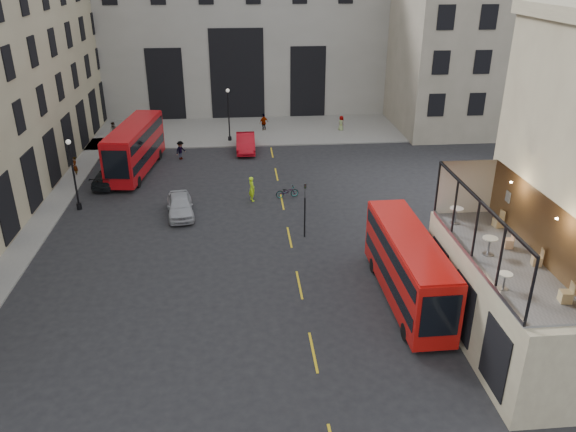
{
  "coord_description": "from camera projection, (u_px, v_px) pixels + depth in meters",
  "views": [
    {
      "loc": [
        -5.11,
        -21.05,
        16.78
      ],
      "look_at": [
        -2.38,
        8.88,
        3.0
      ],
      "focal_mm": 35.0,
      "sensor_mm": 36.0,
      "label": 1
    }
  ],
  "objects": [
    {
      "name": "pedestrian_b",
      "position": [
        181.0,
        150.0,
        51.32
      ],
      "size": [
        1.2,
        1.27,
        1.73
      ],
      "primitive_type": "imported",
      "rotation": [
        0.0,
        0.0,
        0.9
      ],
      "color": "gray",
      "rests_on": "ground"
    },
    {
      "name": "street_lamp_a",
      "position": [
        75.0,
        179.0,
        40.36
      ],
      "size": [
        0.36,
        0.36,
        5.33
      ],
      "color": "black",
      "rests_on": "ground"
    },
    {
      "name": "pedestrian_a",
      "position": [
        114.0,
        131.0,
        57.1
      ],
      "size": [
        1.04,
        0.95,
        1.74
      ],
      "primitive_type": "imported",
      "rotation": [
        0.0,
        0.0,
        -0.42
      ],
      "color": "gray",
      "rests_on": "ground"
    },
    {
      "name": "cafe_chair_a",
      "position": [
        566.0,
        296.0,
        21.8
      ],
      "size": [
        0.49,
        0.49,
        0.87
      ],
      "color": "tan",
      "rests_on": "cafe_floor"
    },
    {
      "name": "cyclist",
      "position": [
        252.0,
        189.0,
        42.45
      ],
      "size": [
        0.67,
        0.81,
        1.92
      ],
      "primitive_type": "imported",
      "rotation": [
        0.0,
        0.0,
        1.91
      ],
      "color": "#BFFA1A",
      "rests_on": "ground"
    },
    {
      "name": "pedestrian_d",
      "position": [
        341.0,
        123.0,
        59.88
      ],
      "size": [
        0.86,
        0.95,
        1.63
      ],
      "primitive_type": "imported",
      "rotation": [
        0.0,
        0.0,
        2.11
      ],
      "color": "gray",
      "rests_on": "ground"
    },
    {
      "name": "pedestrian_c",
      "position": [
        264.0,
        123.0,
        59.75
      ],
      "size": [
        1.17,
        0.97,
        1.87
      ],
      "primitive_type": "imported",
      "rotation": [
        0.0,
        0.0,
        3.7
      ],
      "color": "gray",
      "rests_on": "ground"
    },
    {
      "name": "cafe_floor",
      "position": [
        503.0,
        259.0,
        25.11
      ],
      "size": [
        3.0,
        10.0,
        0.1
      ],
      "primitive_type": "cube",
      "color": "slate",
      "rests_on": "host_frontage"
    },
    {
      "name": "bicycle",
      "position": [
        287.0,
        192.0,
        43.23
      ],
      "size": [
        1.86,
        0.93,
        0.94
      ],
      "primitive_type": "imported",
      "rotation": [
        0.0,
        0.0,
        1.75
      ],
      "color": "gray",
      "rests_on": "ground"
    },
    {
      "name": "traffic_light_far",
      "position": [
        126.0,
        138.0,
        49.56
      ],
      "size": [
        0.16,
        0.2,
        3.8
      ],
      "color": "black",
      "rests_on": "ground"
    },
    {
      "name": "bus_near",
      "position": [
        408.0,
        265.0,
        29.44
      ],
      "size": [
        2.34,
        9.71,
        3.87
      ],
      "color": "#A50E0B",
      "rests_on": "ground"
    },
    {
      "name": "host_frontage",
      "position": [
        495.0,
        303.0,
        26.06
      ],
      "size": [
        3.0,
        11.0,
        4.5
      ],
      "primitive_type": "cube",
      "color": "#B8AE8A",
      "rests_on": "ground"
    },
    {
      "name": "cafe_chair_c",
      "position": [
        508.0,
        243.0,
        25.93
      ],
      "size": [
        0.44,
        0.44,
        0.8
      ],
      "color": "#DBA97E",
      "rests_on": "cafe_floor"
    },
    {
      "name": "pedestrian_e",
      "position": [
        75.0,
        166.0,
        47.44
      ],
      "size": [
        0.58,
        0.7,
        1.65
      ],
      "primitive_type": "imported",
      "rotation": [
        0.0,
        0.0,
        5.07
      ],
      "color": "gray",
      "rests_on": "ground"
    },
    {
      "name": "street_lamp_b",
      "position": [
        229.0,
        118.0,
        55.75
      ],
      "size": [
        0.36,
        0.36,
        5.33
      ],
      "color": "black",
      "rests_on": "ground"
    },
    {
      "name": "cafe_table_near",
      "position": [
        505.0,
        279.0,
        22.58
      ],
      "size": [
        0.57,
        0.57,
        0.71
      ],
      "color": "white",
      "rests_on": "cafe_floor"
    },
    {
      "name": "car_a",
      "position": [
        180.0,
        205.0,
        40.09
      ],
      "size": [
        2.38,
        4.68,
        1.53
      ],
      "primitive_type": "imported",
      "rotation": [
        0.0,
        0.0,
        0.13
      ],
      "color": "#A0A2A8",
      "rests_on": "ground"
    },
    {
      "name": "cafe_chair_d",
      "position": [
        498.0,
        222.0,
        27.96
      ],
      "size": [
        0.48,
        0.48,
        0.86
      ],
      "color": "tan",
      "rests_on": "cafe_floor"
    },
    {
      "name": "bus_far",
      "position": [
        135.0,
        146.0,
        47.68
      ],
      "size": [
        3.66,
        10.65,
        4.16
      ],
      "color": "#AA0B10",
      "rests_on": "ground"
    },
    {
      "name": "car_c",
      "position": [
        109.0,
        177.0,
        45.6
      ],
      "size": [
        2.42,
        4.84,
        1.35
      ],
      "primitive_type": "imported",
      "rotation": [
        0.0,
        0.0,
        3.02
      ],
      "color": "black",
      "rests_on": "ground"
    },
    {
      "name": "building_right",
      "position": [
        470.0,
        25.0,
        59.97
      ],
      "size": [
        16.6,
        18.6,
        20.0
      ],
      "color": "#A69986",
      "rests_on": "ground"
    },
    {
      "name": "pavement_far",
      "position": [
        230.0,
        130.0,
        60.34
      ],
      "size": [
        40.0,
        12.0,
        0.12
      ],
      "primitive_type": "cube",
      "color": "slate",
      "rests_on": "ground"
    },
    {
      "name": "ground",
      "position": [
        355.0,
        350.0,
        26.46
      ],
      "size": [
        140.0,
        140.0,
        0.0
      ],
      "primitive_type": "plane",
      "color": "black",
      "rests_on": "ground"
    },
    {
      "name": "cafe_table_far",
      "position": [
        456.0,
        213.0,
        28.2
      ],
      "size": [
        0.67,
        0.67,
        0.84
      ],
      "color": "beige",
      "rests_on": "cafe_floor"
    },
    {
      "name": "gateway",
      "position": [
        235.0,
        29.0,
        65.58
      ],
      "size": [
        35.0,
        10.6,
        18.0
      ],
      "color": "#9C9A92",
      "rests_on": "ground"
    },
    {
      "name": "cafe_chair_b",
      "position": [
        537.0,
        260.0,
        24.44
      ],
      "size": [
        0.47,
        0.47,
        0.79
      ],
      "color": "tan",
      "rests_on": "cafe_floor"
    },
    {
      "name": "traffic_light_near",
      "position": [
        305.0,
        203.0,
        36.24
      ],
      "size": [
        0.16,
        0.2,
        3.8
      ],
      "color": "black",
      "rests_on": "ground"
    },
    {
      "name": "car_b",
      "position": [
        246.0,
        143.0,
        53.52
      ],
      "size": [
        1.78,
        5.04,
        1.66
      ],
      "primitive_type": "imported",
      "rotation": [
        0.0,
        0.0,
        -0.01
      ],
      "color": "#AD0A16",
      "rests_on": "ground"
    },
    {
      "name": "cafe_table_mid",
      "position": [
        490.0,
        244.0,
        25.17
      ],
      "size": [
        0.68,
        0.68,
        0.85
      ],
      "color": "beige",
      "rests_on": "cafe_floor"
    }
  ]
}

